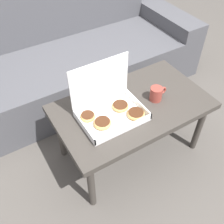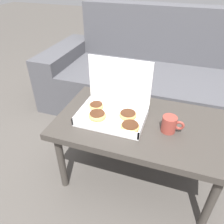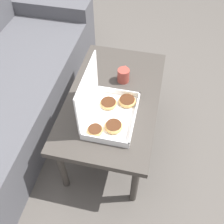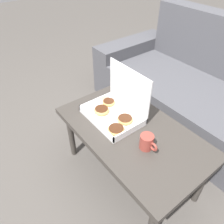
{
  "view_description": "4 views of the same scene",
  "coord_description": "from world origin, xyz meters",
  "px_view_note": "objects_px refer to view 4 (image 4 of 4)",
  "views": [
    {
      "loc": [
        -0.74,
        -1.05,
        1.62
      ],
      "look_at": [
        -0.17,
        -0.12,
        0.52
      ],
      "focal_mm": 42.0,
      "sensor_mm": 36.0,
      "label": 1
    },
    {
      "loc": [
        0.17,
        -1.1,
        1.25
      ],
      "look_at": [
        -0.17,
        -0.12,
        0.52
      ],
      "focal_mm": 35.0,
      "sensor_mm": 36.0,
      "label": 2
    },
    {
      "loc": [
        -1.12,
        -0.33,
        1.69
      ],
      "look_at": [
        -0.17,
        -0.12,
        0.52
      ],
      "focal_mm": 42.0,
      "sensor_mm": 36.0,
      "label": 3
    },
    {
      "loc": [
        0.71,
        -0.79,
        1.44
      ],
      "look_at": [
        -0.17,
        -0.12,
        0.52
      ],
      "focal_mm": 35.0,
      "sensor_mm": 36.0,
      "label": 4
    }
  ],
  "objects_px": {
    "couch": "(210,99)",
    "pastry_box": "(116,110)",
    "coffee_mug": "(147,142)",
    "coffee_table": "(132,135)"
  },
  "relations": [
    {
      "from": "couch",
      "to": "pastry_box",
      "type": "xyz_separation_m",
      "value": [
        -0.17,
        -0.94,
        0.23
      ]
    },
    {
      "from": "pastry_box",
      "to": "coffee_mug",
      "type": "height_order",
      "value": "pastry_box"
    },
    {
      "from": "coffee_mug",
      "to": "pastry_box",
      "type": "bearing_deg",
      "value": 174.42
    },
    {
      "from": "pastry_box",
      "to": "couch",
      "type": "bearing_deg",
      "value": 80.04
    },
    {
      "from": "pastry_box",
      "to": "coffee_mug",
      "type": "relative_size",
      "value": 3.2
    },
    {
      "from": "couch",
      "to": "coffee_table",
      "type": "height_order",
      "value": "couch"
    },
    {
      "from": "pastry_box",
      "to": "coffee_mug",
      "type": "xyz_separation_m",
      "value": [
        0.32,
        -0.03,
        -0.01
      ]
    },
    {
      "from": "couch",
      "to": "pastry_box",
      "type": "relative_size",
      "value": 5.79
    },
    {
      "from": "couch",
      "to": "coffee_table",
      "type": "distance_m",
      "value": 0.95
    },
    {
      "from": "couch",
      "to": "coffee_table",
      "type": "bearing_deg",
      "value": -90.0
    }
  ]
}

